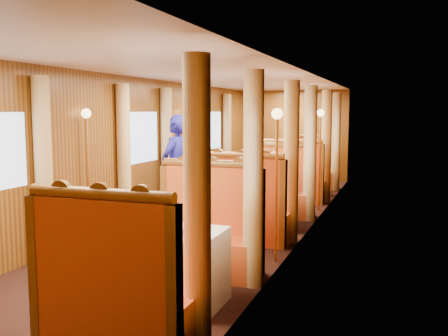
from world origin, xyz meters
The scene contains 46 objects.
floor centered at (0.00, 0.00, 0.00)m, with size 3.00×12.00×0.01m, color black, non-canonical shape.
ceiling centered at (0.00, 0.00, 2.50)m, with size 3.00×12.00×0.01m, color silver, non-canonical shape.
wall_far centered at (0.00, 6.00, 1.25)m, with size 3.00×2.50×0.01m, color brown, non-canonical shape.
wall_left centered at (-1.50, 0.00, 1.25)m, with size 12.00×2.50×0.01m, color brown, non-canonical shape.
wall_right centered at (1.50, 0.00, 1.25)m, with size 12.00×2.50×0.01m, color brown, non-canonical shape.
doorway_far centered at (0.00, 5.97, 1.00)m, with size 0.80×0.04×2.00m, color brown.
table_near centered at (0.75, -3.50, 0.38)m, with size 1.05×0.72×0.75m, color white.
banquette_near_fwd centered at (0.75, -4.51, 0.42)m, with size 1.30×0.55×1.34m.
banquette_near_aft centered at (0.75, -2.49, 0.42)m, with size 1.30×0.55×1.34m.
table_mid centered at (0.75, 0.00, 0.38)m, with size 1.05×0.72×0.75m, color white.
banquette_mid_fwd centered at (0.75, -1.01, 0.42)m, with size 1.30×0.55×1.34m.
banquette_mid_aft centered at (0.75, 1.01, 0.42)m, with size 1.30×0.55×1.34m.
table_far centered at (0.75, 3.50, 0.38)m, with size 1.05×0.72×0.75m, color white.
banquette_far_fwd centered at (0.75, 2.49, 0.42)m, with size 1.30×0.55×1.34m.
banquette_far_aft centered at (0.75, 4.51, 0.42)m, with size 1.30×0.55×1.34m.
tea_tray centered at (0.66, -3.51, 0.76)m, with size 0.34×0.26×0.01m, color silver.
teapot_left centered at (0.60, -3.57, 0.83)m, with size 0.18×0.14×0.15m, color silver, non-canonical shape.
teapot_right centered at (0.74, -3.58, 0.81)m, with size 0.14×0.11×0.12m, color silver, non-canonical shape.
teapot_back centered at (0.63, -3.47, 0.82)m, with size 0.18×0.13×0.15m, color silver, non-canonical shape.
fruit_plate centered at (1.01, -3.62, 0.77)m, with size 0.24×0.24×0.05m.
cup_inboard centered at (0.36, -3.35, 0.86)m, with size 0.08×0.08×0.26m.
cup_outboard centered at (0.46, -3.31, 0.86)m, with size 0.08×0.08×0.26m.
rose_vase_mid centered at (0.77, 0.03, 0.93)m, with size 0.06×0.06×0.36m.
rose_vase_far centered at (0.72, 3.49, 0.93)m, with size 0.06×0.06×0.36m.
curtain_left_near_b centered at (-1.38, -2.72, 1.18)m, with size 0.22×0.22×2.35m, color tan.
window_right_near centered at (1.49, -3.50, 1.45)m, with size 1.20×0.90×0.01m, color #95ADCF, non-canonical shape.
curtain_right_near_a centered at (1.38, -4.28, 1.18)m, with size 0.22×0.22×2.35m, color tan.
curtain_right_near_b centered at (1.38, -2.72, 1.18)m, with size 0.22×0.22×2.35m, color tan.
window_left_mid centered at (-1.49, 0.00, 1.45)m, with size 1.20×0.90×0.01m, color #95ADCF, non-canonical shape.
curtain_left_mid_a centered at (-1.38, -0.78, 1.18)m, with size 0.22×0.22×2.35m, color tan.
curtain_left_mid_b centered at (-1.38, 0.78, 1.18)m, with size 0.22×0.22×2.35m, color tan.
window_right_mid centered at (1.49, 0.00, 1.45)m, with size 1.20×0.90×0.01m, color #95ADCF, non-canonical shape.
curtain_right_mid_a centered at (1.38, -0.78, 1.18)m, with size 0.22×0.22×2.35m, color tan.
curtain_right_mid_b centered at (1.38, 0.78, 1.18)m, with size 0.22×0.22×2.35m, color tan.
window_left_far centered at (-1.49, 3.50, 1.45)m, with size 1.20×0.90×0.01m, color #95ADCF, non-canonical shape.
curtain_left_far_a centered at (-1.38, 2.72, 1.18)m, with size 0.22×0.22×2.35m, color tan.
curtain_left_far_b centered at (-1.38, 4.28, 1.18)m, with size 0.22×0.22×2.35m, color tan.
window_right_far centered at (1.49, 3.50, 1.45)m, with size 1.20×0.90×0.01m, color #95ADCF, non-canonical shape.
curtain_right_far_a centered at (1.38, 2.72, 1.18)m, with size 0.22×0.22×2.35m, color tan.
curtain_right_far_b centered at (1.38, 4.28, 1.18)m, with size 0.22×0.22×2.35m, color tan.
sconce_left_fore centered at (-1.40, -1.75, 1.38)m, with size 0.14×0.14×1.95m.
sconce_right_fore centered at (1.40, -1.75, 1.38)m, with size 0.14×0.14×1.95m.
sconce_left_aft centered at (-1.40, 1.75, 1.38)m, with size 0.14×0.14×1.95m.
sconce_right_aft centered at (1.40, 1.75, 1.38)m, with size 0.14×0.14×1.95m.
steward centered at (-0.80, -0.03, 0.92)m, with size 0.67×0.44×1.85m, color navy.
passenger centered at (0.75, 0.79, 0.74)m, with size 0.40×0.44×0.76m.
Camera 1 is at (2.88, -7.84, 1.91)m, focal length 40.00 mm.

